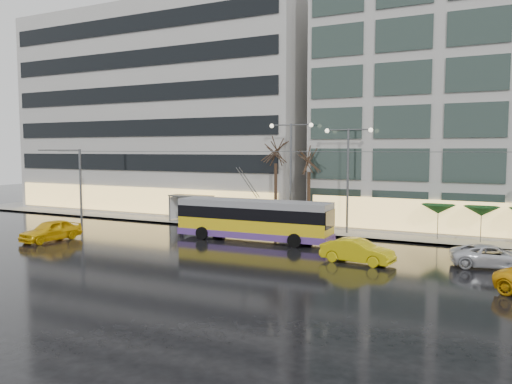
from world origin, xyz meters
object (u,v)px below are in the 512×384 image
Objects in this scene: trolleybus at (253,221)px; street_lamp_near at (291,161)px; taxi_a at (51,230)px; bus_shelter at (189,202)px.

street_lamp_near reaches higher than trolleybus.
taxi_a is at bearing -153.36° from trolleybus.
trolleybus is 15.49m from taxi_a.
trolleybus is 2.90× the size of bus_shelter.
street_lamp_near is (10.38, 0.11, 4.03)m from bus_shelter.
street_lamp_near is at bearing 47.62° from taxi_a.
taxi_a is at bearing -107.97° from bus_shelter.
taxi_a is (-13.83, -6.94, -0.72)m from trolleybus.
bus_shelter is 11.14m from street_lamp_near.
taxi_a is (-14.49, -12.78, -5.19)m from street_lamp_near.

